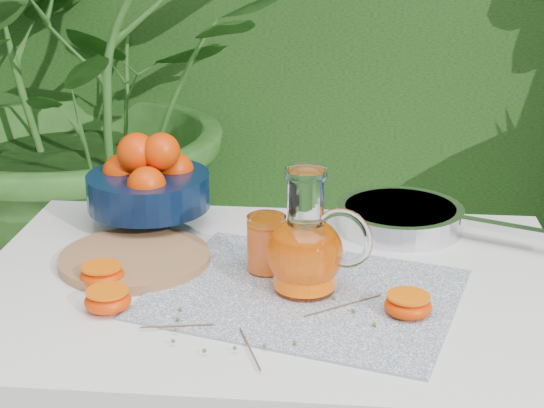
# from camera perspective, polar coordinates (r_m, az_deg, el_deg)

# --- Properties ---
(potted_plant_left) EXTENTS (2.18, 2.18, 1.61)m
(potted_plant_left) POSITION_cam_1_polar(r_m,az_deg,el_deg) (2.66, -12.65, 7.90)
(potted_plant_left) COLOR #2F6020
(potted_plant_left) RESTS_ON ground
(white_table) EXTENTS (1.00, 0.70, 0.75)m
(white_table) POSITION_cam_1_polar(r_m,az_deg,el_deg) (1.43, -0.08, -8.27)
(white_table) COLOR white
(white_table) RESTS_ON ground
(placemat) EXTENTS (0.56, 0.49, 0.00)m
(placemat) POSITION_cam_1_polar(r_m,az_deg,el_deg) (1.35, 2.20, -6.16)
(placemat) COLOR #0D224D
(placemat) RESTS_ON white_table
(cutting_board) EXTENTS (0.32, 0.32, 0.02)m
(cutting_board) POSITION_cam_1_polar(r_m,az_deg,el_deg) (1.47, -9.37, -3.71)
(cutting_board) COLOR #A57A4A
(cutting_board) RESTS_ON white_table
(fruit_bowl) EXTENTS (0.28, 0.28, 0.19)m
(fruit_bowl) POSITION_cam_1_polar(r_m,az_deg,el_deg) (1.62, -8.45, 1.46)
(fruit_bowl) COLOR black
(fruit_bowl) RESTS_ON white_table
(juice_pitcher) EXTENTS (0.19, 0.16, 0.20)m
(juice_pitcher) POSITION_cam_1_polar(r_m,az_deg,el_deg) (1.33, 2.37, -3.14)
(juice_pitcher) COLOR white
(juice_pitcher) RESTS_ON white_table
(juice_tumbler) EXTENTS (0.07, 0.07, 0.10)m
(juice_tumbler) POSITION_cam_1_polar(r_m,az_deg,el_deg) (1.40, -0.37, -2.81)
(juice_tumbler) COLOR white
(juice_tumbler) RESTS_ON white_table
(saute_pan) EXTENTS (0.44, 0.32, 0.05)m
(saute_pan) POSITION_cam_1_polar(r_m,az_deg,el_deg) (1.62, 8.88, -0.84)
(saute_pan) COLOR silver
(saute_pan) RESTS_ON white_table
(orange_halves) EXTENTS (0.58, 0.17, 0.04)m
(orange_halves) POSITION_cam_1_polar(r_m,az_deg,el_deg) (1.32, -4.75, -6.09)
(orange_halves) COLOR #F64C02
(orange_halves) RESTS_ON white_table
(thyme_sprigs) EXTENTS (0.36, 0.27, 0.01)m
(thyme_sprigs) POSITION_cam_1_polar(r_m,az_deg,el_deg) (1.24, -0.69, -8.24)
(thyme_sprigs) COLOR brown
(thyme_sprigs) RESTS_ON white_table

